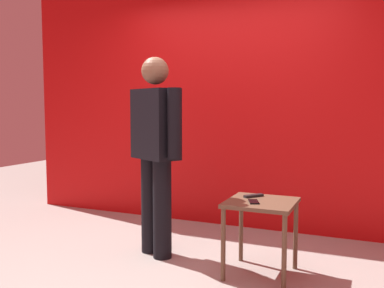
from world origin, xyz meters
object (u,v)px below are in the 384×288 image
standing_person (156,146)px  cell_phone (254,202)px  side_table (261,213)px  tv_remote (254,196)px

standing_person → cell_phone: bearing=-9.4°
standing_person → cell_phone: 1.01m
standing_person → side_table: 1.08m
cell_phone → tv_remote: bearing=82.6°
cell_phone → tv_remote: tv_remote is taller
cell_phone → standing_person: bearing=147.8°
standing_person → side_table: (0.96, -0.08, -0.48)m
side_table → cell_phone: (-0.04, -0.08, 0.10)m
standing_person → tv_remote: standing_person is taller
side_table → tv_remote: size_ratio=3.45×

